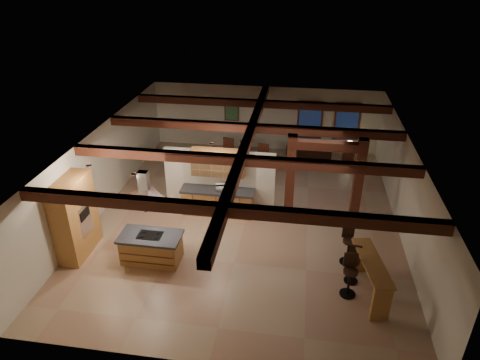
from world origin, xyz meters
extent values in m
plane|color=tan|center=(0.00, 0.00, 0.00)|extent=(12.00, 12.00, 0.00)
plane|color=beige|center=(0.00, 6.00, 1.45)|extent=(10.00, 0.00, 10.00)
plane|color=beige|center=(0.00, -6.00, 1.45)|extent=(10.00, 0.00, 10.00)
plane|color=beige|center=(-5.00, 0.00, 1.45)|extent=(0.00, 12.00, 12.00)
plane|color=beige|center=(5.00, 0.00, 1.45)|extent=(0.00, 12.00, 12.00)
plane|color=#311C0F|center=(0.00, 0.00, 2.90)|extent=(12.00, 12.00, 0.00)
cube|color=#3B1E0E|center=(0.00, -4.00, 2.76)|extent=(10.00, 0.25, 0.28)
cube|color=#3B1E0E|center=(0.00, -1.30, 2.76)|extent=(10.00, 0.25, 0.28)
cube|color=#3B1E0E|center=(0.00, 1.30, 2.76)|extent=(10.00, 0.25, 0.28)
cube|color=#3B1E0E|center=(0.00, 4.00, 2.76)|extent=(10.00, 0.25, 0.28)
cube|color=#3B1E0E|center=(0.00, 0.00, 2.76)|extent=(0.28, 12.00, 0.28)
cube|color=#3B1E0E|center=(1.40, 0.50, 1.45)|extent=(0.30, 0.30, 2.90)
cube|color=#3B1E0E|center=(3.60, 0.50, 1.45)|extent=(0.30, 0.30, 2.90)
cube|color=#3B1E0E|center=(2.50, 0.50, 2.60)|extent=(2.50, 0.28, 0.28)
cube|color=beige|center=(-1.00, 0.50, 1.10)|extent=(3.80, 0.18, 2.20)
cube|color=#B07138|center=(-4.67, -2.60, 1.20)|extent=(0.64, 1.60, 2.40)
cube|color=silver|center=(-4.37, -2.60, 1.15)|extent=(0.06, 0.62, 0.95)
cube|color=black|center=(-4.33, -2.60, 1.35)|extent=(0.01, 0.50, 0.28)
cube|color=#B07138|center=(-1.00, 0.11, 0.43)|extent=(2.40, 0.60, 0.86)
cube|color=black|center=(-1.00, 0.11, 0.90)|extent=(2.50, 0.66, 0.08)
cube|color=#B07138|center=(-1.00, 0.32, 1.85)|extent=(1.80, 0.34, 0.95)
cube|color=silver|center=(-1.00, 0.14, 1.85)|extent=(1.74, 0.02, 0.90)
pyramid|color=silver|center=(-2.41, -2.69, 1.73)|extent=(1.10, 1.10, 0.45)
cube|color=silver|center=(-2.41, -2.69, 2.54)|extent=(0.26, 0.22, 0.73)
cube|color=#3B1E0E|center=(2.00, 5.94, 1.50)|extent=(1.10, 0.05, 1.70)
cube|color=black|center=(2.00, 5.91, 1.50)|extent=(0.95, 0.02, 1.55)
cube|color=#3B1E0E|center=(3.60, 5.94, 1.50)|extent=(1.10, 0.05, 1.70)
cube|color=black|center=(3.60, 5.91, 1.50)|extent=(0.95, 0.02, 1.55)
cube|color=#3B1E0E|center=(-1.50, 5.94, 1.70)|extent=(0.65, 0.04, 0.85)
cube|color=#225035|center=(-1.50, 5.92, 1.70)|extent=(0.55, 0.01, 0.75)
cylinder|color=silver|center=(-2.60, -2.80, 2.87)|extent=(0.16, 0.16, 0.03)
cylinder|color=silver|center=(-1.00, -0.50, 2.87)|extent=(0.16, 0.16, 0.03)
cylinder|color=silver|center=(-4.00, -2.50, 2.87)|extent=(0.16, 0.16, 0.03)
cube|color=#B07138|center=(-2.41, -2.69, 0.40)|extent=(1.67, 0.84, 0.79)
cube|color=black|center=(-2.41, -2.69, 0.83)|extent=(1.78, 0.95, 0.07)
cube|color=black|center=(-2.41, -2.69, 0.87)|extent=(0.70, 0.47, 0.02)
imported|color=#421D10|center=(-0.67, 3.09, 0.30)|extent=(1.75, 1.02, 0.60)
imported|color=black|center=(2.04, 5.36, 0.28)|extent=(2.00, 0.98, 0.56)
imported|color=silver|center=(-0.86, 0.11, 1.05)|extent=(0.44, 0.35, 0.21)
cube|color=#B07138|center=(3.67, -3.19, 1.04)|extent=(0.88, 2.09, 0.06)
cube|color=#B07138|center=(3.84, -4.09, 0.51)|extent=(0.47, 0.19, 1.02)
cube|color=#B07138|center=(3.50, -2.30, 0.51)|extent=(0.47, 0.19, 1.02)
cube|color=#3B1E0E|center=(3.75, 5.15, 0.29)|extent=(0.46, 0.46, 0.57)
cylinder|color=black|center=(3.75, 5.15, 0.66)|extent=(0.06, 0.06, 0.17)
cone|color=#F4D892|center=(3.75, 5.15, 0.82)|extent=(0.30, 0.30, 0.19)
cylinder|color=black|center=(3.16, -3.30, 0.76)|extent=(0.38, 0.38, 0.07)
cube|color=black|center=(3.14, -3.13, 1.00)|extent=(0.36, 0.07, 0.42)
cylinder|color=black|center=(3.16, -3.30, 0.38)|extent=(0.06, 0.06, 0.74)
cylinder|color=black|center=(3.16, -3.30, 0.02)|extent=(0.42, 0.42, 0.03)
cylinder|color=black|center=(3.28, -2.77, 0.69)|extent=(0.34, 0.34, 0.07)
cube|color=black|center=(3.31, -2.61, 0.91)|extent=(0.33, 0.09, 0.38)
cylinder|color=black|center=(3.28, -2.77, 0.34)|extent=(0.06, 0.06, 0.67)
cylinder|color=black|center=(3.28, -2.77, 0.02)|extent=(0.38, 0.38, 0.03)
cylinder|color=black|center=(3.22, -1.94, 0.75)|extent=(0.37, 0.37, 0.07)
cube|color=black|center=(3.18, -1.77, 0.99)|extent=(0.35, 0.13, 0.42)
cylinder|color=black|center=(3.22, -1.94, 0.37)|extent=(0.06, 0.06, 0.73)
cylinder|color=black|center=(3.22, -1.94, 0.02)|extent=(0.42, 0.42, 0.03)
cube|color=#3B1E0E|center=(-1.60, 2.54, 0.49)|extent=(0.56, 0.56, 0.07)
cube|color=#3B1E0E|center=(-1.54, 2.76, 0.90)|extent=(0.46, 0.17, 0.82)
cylinder|color=#3B1E0E|center=(-1.82, 2.41, 0.23)|extent=(0.05, 0.05, 0.46)
cylinder|color=#3B1E0E|center=(-1.46, 2.31, 0.23)|extent=(0.05, 0.05, 0.46)
cylinder|color=#3B1E0E|center=(-1.73, 2.77, 0.23)|extent=(0.05, 0.05, 0.46)
cylinder|color=#3B1E0E|center=(-1.37, 2.67, 0.23)|extent=(0.05, 0.05, 0.46)
cube|color=#3B1E0E|center=(-1.22, 4.02, 0.49)|extent=(0.56, 0.56, 0.07)
cube|color=#3B1E0E|center=(-1.27, 3.80, 0.90)|extent=(0.46, 0.17, 0.82)
cylinder|color=#3B1E0E|center=(-0.99, 4.16, 0.23)|extent=(0.05, 0.05, 0.46)
cylinder|color=#3B1E0E|center=(-1.35, 4.25, 0.23)|extent=(0.05, 0.05, 0.46)
cylinder|color=#3B1E0E|center=(-1.08, 3.80, 0.23)|extent=(0.05, 0.05, 0.46)
cylinder|color=#3B1E0E|center=(-1.44, 3.89, 0.23)|extent=(0.05, 0.05, 0.46)
cube|color=#3B1E0E|center=(-0.86, 2.35, 0.49)|extent=(0.56, 0.56, 0.07)
cube|color=#3B1E0E|center=(-0.80, 2.57, 0.90)|extent=(0.46, 0.17, 0.82)
cylinder|color=#3B1E0E|center=(-1.08, 2.22, 0.23)|extent=(0.05, 0.05, 0.46)
cylinder|color=#3B1E0E|center=(-0.72, 2.12, 0.23)|extent=(0.05, 0.05, 0.46)
cylinder|color=#3B1E0E|center=(-0.99, 2.58, 0.23)|extent=(0.05, 0.05, 0.46)
cylinder|color=#3B1E0E|center=(-0.63, 2.48, 0.23)|extent=(0.05, 0.05, 0.46)
cube|color=#3B1E0E|center=(-0.48, 3.83, 0.49)|extent=(0.56, 0.56, 0.07)
cube|color=#3B1E0E|center=(-0.53, 3.61, 0.90)|extent=(0.46, 0.17, 0.82)
cylinder|color=#3B1E0E|center=(-0.25, 3.97, 0.23)|extent=(0.05, 0.05, 0.46)
cylinder|color=#3B1E0E|center=(-0.61, 4.06, 0.23)|extent=(0.05, 0.05, 0.46)
cylinder|color=#3B1E0E|center=(-0.34, 3.61, 0.23)|extent=(0.05, 0.05, 0.46)
cylinder|color=#3B1E0E|center=(-0.70, 3.70, 0.23)|extent=(0.05, 0.05, 0.46)
cube|color=#3B1E0E|center=(-0.12, 2.16, 0.49)|extent=(0.56, 0.56, 0.07)
cube|color=#3B1E0E|center=(-0.06, 2.38, 0.90)|extent=(0.46, 0.17, 0.82)
cylinder|color=#3B1E0E|center=(-0.34, 2.03, 0.23)|extent=(0.05, 0.05, 0.46)
cylinder|color=#3B1E0E|center=(0.02, 1.93, 0.23)|extent=(0.05, 0.05, 0.46)
cylinder|color=#3B1E0E|center=(-0.25, 2.39, 0.23)|extent=(0.05, 0.05, 0.46)
cylinder|color=#3B1E0E|center=(0.11, 2.29, 0.23)|extent=(0.05, 0.05, 0.46)
cube|color=#3B1E0E|center=(0.26, 3.64, 0.49)|extent=(0.56, 0.56, 0.07)
cube|color=#3B1E0E|center=(0.21, 3.42, 0.90)|extent=(0.46, 0.17, 0.82)
cylinder|color=#3B1E0E|center=(0.49, 3.78, 0.23)|extent=(0.05, 0.05, 0.46)
cylinder|color=#3B1E0E|center=(0.13, 3.87, 0.23)|extent=(0.05, 0.05, 0.46)
cylinder|color=#3B1E0E|center=(0.40, 3.42, 0.23)|extent=(0.05, 0.05, 0.46)
cylinder|color=#3B1E0E|center=(0.04, 3.51, 0.23)|extent=(0.05, 0.05, 0.46)
camera|label=1|loc=(1.64, -12.21, 7.95)|focal=32.00mm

